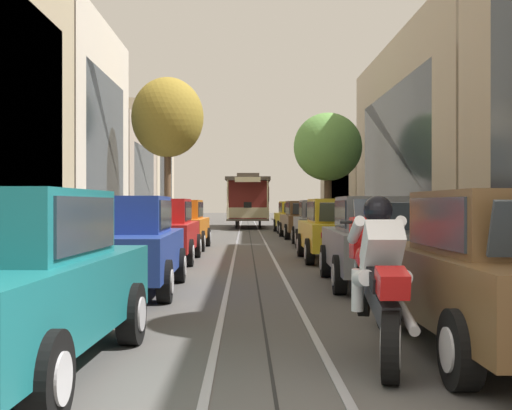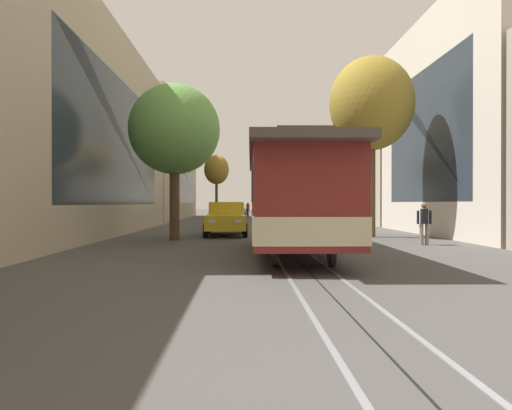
% 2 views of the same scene
% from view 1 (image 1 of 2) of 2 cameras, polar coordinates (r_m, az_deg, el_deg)
% --- Properties ---
extents(ground_plane, '(166.45, 166.45, 0.00)m').
position_cam_1_polar(ground_plane, '(30.79, -0.48, -2.62)').
color(ground_plane, '#4C4947').
extents(trolley_track_rails, '(1.14, 74.58, 0.01)m').
position_cam_1_polar(trolley_track_rails, '(35.45, -0.54, -2.25)').
color(trolley_track_rails, gray).
rests_on(trolley_track_rails, ground).
extents(building_facade_left, '(5.64, 66.28, 10.70)m').
position_cam_1_polar(building_facade_left, '(37.08, -16.02, 5.16)').
color(building_facade_left, tan).
rests_on(building_facade_left, ground).
extents(building_facade_right, '(4.98, 66.28, 10.35)m').
position_cam_1_polar(building_facade_right, '(32.99, 16.47, 5.58)').
color(building_facade_right, '#BCAD93').
rests_on(building_facade_right, ground).
extents(parked_car_blue_second_left, '(2.04, 4.38, 1.58)m').
position_cam_1_polar(parked_car_blue_second_left, '(11.80, -11.04, -3.09)').
color(parked_car_blue_second_left, '#233D93').
rests_on(parked_car_blue_second_left, ground).
extents(parked_car_red_mid_left, '(2.00, 4.36, 1.58)m').
position_cam_1_polar(parked_car_red_mid_left, '(17.76, -7.97, -2.02)').
color(parked_car_red_mid_left, red).
rests_on(parked_car_red_mid_left, ground).
extents(parked_car_orange_fourth_left, '(2.05, 4.38, 1.58)m').
position_cam_1_polar(parked_car_orange_fourth_left, '(22.79, -6.42, -1.56)').
color(parked_car_orange_fourth_left, orange).
rests_on(parked_car_orange_fourth_left, ground).
extents(parked_car_brown_near_right, '(2.02, 4.37, 1.58)m').
position_cam_1_polar(parked_car_brown_near_right, '(7.20, 19.89, -5.13)').
color(parked_car_brown_near_right, brown).
rests_on(parked_car_brown_near_right, ground).
extents(parked_car_grey_second_right, '(2.10, 4.41, 1.58)m').
position_cam_1_polar(parked_car_grey_second_right, '(12.69, 10.19, -2.87)').
color(parked_car_grey_second_right, slate).
rests_on(parked_car_grey_second_right, ground).
extents(parked_car_yellow_mid_right, '(2.01, 4.37, 1.58)m').
position_cam_1_polar(parked_car_yellow_mid_right, '(18.04, 6.81, -1.99)').
color(parked_car_yellow_mid_right, gold).
rests_on(parked_car_yellow_mid_right, ground).
extents(parked_car_grey_fourth_right, '(2.07, 4.39, 1.58)m').
position_cam_1_polar(parked_car_grey_fourth_right, '(24.23, 5.41, -1.46)').
color(parked_car_grey_fourth_right, slate).
rests_on(parked_car_grey_fourth_right, ground).
extents(parked_car_brown_fifth_right, '(2.09, 4.40, 1.58)m').
position_cam_1_polar(parked_car_brown_fifth_right, '(29.79, 4.01, -1.17)').
color(parked_car_brown_fifth_right, brown).
rests_on(parked_car_brown_fifth_right, ground).
extents(parked_car_yellow_sixth_right, '(2.08, 4.40, 1.58)m').
position_cam_1_polar(parked_car_yellow_sixth_right, '(35.52, 3.18, -0.97)').
color(parked_car_yellow_sixth_right, gold).
rests_on(parked_car_yellow_sixth_right, ground).
extents(street_tree_kerb_left_second, '(3.78, 3.54, 8.10)m').
position_cam_1_polar(street_tree_kerb_left_second, '(37.24, -7.21, 7.04)').
color(street_tree_kerb_left_second, brown).
rests_on(street_tree_kerb_left_second, ground).
extents(street_tree_kerb_right_second, '(3.74, 3.47, 6.44)m').
position_cam_1_polar(street_tree_kerb_right_second, '(38.54, 5.87, 4.69)').
color(street_tree_kerb_right_second, '#4C3826').
rests_on(street_tree_kerb_right_second, ground).
extents(cable_car_trolley, '(2.70, 9.16, 3.28)m').
position_cam_1_polar(cable_car_trolley, '(43.88, -0.61, 0.36)').
color(cable_car_trolley, maroon).
rests_on(cable_car_trolley, ground).
extents(motorcycle_with_rider, '(0.55, 1.96, 1.53)m').
position_cam_1_polar(motorcycle_with_rider, '(6.36, 9.89, -5.85)').
color(motorcycle_with_rider, black).
rests_on(motorcycle_with_rider, ground).
extents(pedestrian_on_left_pavement, '(0.55, 0.40, 1.56)m').
position_cam_1_polar(pedestrian_on_left_pavement, '(40.85, -7.82, -0.72)').
color(pedestrian_on_left_pavement, slate).
rests_on(pedestrian_on_left_pavement, ground).
extents(fire_hydrant, '(0.40, 0.22, 0.84)m').
position_cam_1_polar(fire_hydrant, '(16.35, 13.79, -3.52)').
color(fire_hydrant, '#B2B2B7').
rests_on(fire_hydrant, ground).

